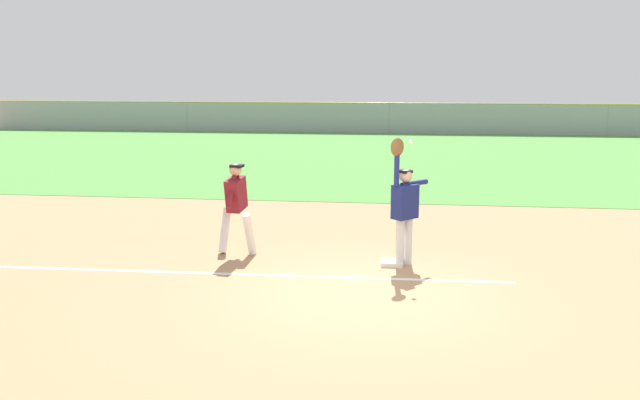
{
  "coord_description": "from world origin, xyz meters",
  "views": [
    {
      "loc": [
        0.5,
        -9.6,
        3.37
      ],
      "look_at": [
        -0.9,
        2.13,
        1.05
      ],
      "focal_mm": 36.62,
      "sensor_mm": 36.0,
      "label": 1
    }
  ],
  "objects_px": {
    "baseball": "(411,142)",
    "parked_car_black": "(594,119)",
    "runner": "(236,202)",
    "parked_car_green": "(415,117)",
    "parked_car_silver": "(338,117)",
    "fielder": "(404,203)",
    "first_base": "(392,263)",
    "parked_car_white": "(247,117)",
    "parked_car_red": "(510,118)"
  },
  "relations": [
    {
      "from": "parked_car_black",
      "to": "parked_car_white",
      "type": "bearing_deg",
      "value": -173.42
    },
    {
      "from": "first_base",
      "to": "baseball",
      "type": "relative_size",
      "value": 5.14
    },
    {
      "from": "first_base",
      "to": "parked_car_white",
      "type": "height_order",
      "value": "parked_car_white"
    },
    {
      "from": "parked_car_white",
      "to": "first_base",
      "type": "bearing_deg",
      "value": -70.92
    },
    {
      "from": "first_base",
      "to": "baseball",
      "type": "xyz_separation_m",
      "value": [
        0.27,
        -0.1,
        2.17
      ]
    },
    {
      "from": "parked_car_white",
      "to": "parked_car_silver",
      "type": "distance_m",
      "value": 5.6
    },
    {
      "from": "runner",
      "to": "parked_car_black",
      "type": "height_order",
      "value": "runner"
    },
    {
      "from": "parked_car_silver",
      "to": "parked_car_green",
      "type": "height_order",
      "value": "same"
    },
    {
      "from": "parked_car_green",
      "to": "parked_car_red",
      "type": "distance_m",
      "value": 5.58
    },
    {
      "from": "fielder",
      "to": "baseball",
      "type": "distance_m",
      "value": 1.1
    },
    {
      "from": "parked_car_white",
      "to": "parked_car_red",
      "type": "xyz_separation_m",
      "value": [
        15.83,
        0.42,
        0.0
      ]
    },
    {
      "from": "baseball",
      "to": "parked_car_red",
      "type": "bearing_deg",
      "value": 77.57
    },
    {
      "from": "fielder",
      "to": "runner",
      "type": "height_order",
      "value": "fielder"
    },
    {
      "from": "first_base",
      "to": "parked_car_black",
      "type": "bearing_deg",
      "value": 68.29
    },
    {
      "from": "fielder",
      "to": "parked_car_green",
      "type": "height_order",
      "value": "fielder"
    },
    {
      "from": "baseball",
      "to": "parked_car_silver",
      "type": "distance_m",
      "value": 29.22
    },
    {
      "from": "baseball",
      "to": "parked_car_black",
      "type": "height_order",
      "value": "baseball"
    },
    {
      "from": "fielder",
      "to": "runner",
      "type": "relative_size",
      "value": 1.33
    },
    {
      "from": "fielder",
      "to": "parked_car_silver",
      "type": "xyz_separation_m",
      "value": [
        -3.84,
        28.8,
        -0.45
      ]
    },
    {
      "from": "first_base",
      "to": "baseball",
      "type": "bearing_deg",
      "value": -21.29
    },
    {
      "from": "first_base",
      "to": "parked_car_white",
      "type": "distance_m",
      "value": 29.71
    },
    {
      "from": "runner",
      "to": "parked_car_white",
      "type": "height_order",
      "value": "runner"
    },
    {
      "from": "parked_car_silver",
      "to": "parked_car_black",
      "type": "xyz_separation_m",
      "value": [
        14.96,
        -0.4,
        0.0
      ]
    },
    {
      "from": "fielder",
      "to": "parked_car_black",
      "type": "xyz_separation_m",
      "value": [
        11.12,
        28.41,
        -0.45
      ]
    },
    {
      "from": "fielder",
      "to": "parked_car_white",
      "type": "height_order",
      "value": "fielder"
    },
    {
      "from": "parked_car_red",
      "to": "parked_car_black",
      "type": "relative_size",
      "value": 0.99
    },
    {
      "from": "fielder",
      "to": "parked_car_black",
      "type": "relative_size",
      "value": 0.5
    },
    {
      "from": "parked_car_green",
      "to": "parked_car_red",
      "type": "bearing_deg",
      "value": -8.41
    },
    {
      "from": "parked_car_white",
      "to": "runner",
      "type": "bearing_deg",
      "value": -76.24
    },
    {
      "from": "parked_car_red",
      "to": "fielder",
      "type": "bearing_deg",
      "value": -106.4
    },
    {
      "from": "parked_car_silver",
      "to": "parked_car_black",
      "type": "height_order",
      "value": "same"
    },
    {
      "from": "runner",
      "to": "parked_car_black",
      "type": "xyz_separation_m",
      "value": [
        14.21,
        28.06,
        -0.32
      ]
    },
    {
      "from": "fielder",
      "to": "parked_car_white",
      "type": "distance_m",
      "value": 29.76
    },
    {
      "from": "first_base",
      "to": "parked_car_green",
      "type": "bearing_deg",
      "value": 87.94
    },
    {
      "from": "parked_car_silver",
      "to": "parked_car_green",
      "type": "xyz_separation_m",
      "value": [
        4.7,
        0.36,
        0.0
      ]
    },
    {
      "from": "runner",
      "to": "parked_car_black",
      "type": "bearing_deg",
      "value": 71.74
    },
    {
      "from": "runner",
      "to": "parked_car_green",
      "type": "distance_m",
      "value": 29.09
    },
    {
      "from": "fielder",
      "to": "parked_car_silver",
      "type": "relative_size",
      "value": 0.52
    },
    {
      "from": "parked_car_green",
      "to": "parked_car_silver",
      "type": "bearing_deg",
      "value": -178.64
    },
    {
      "from": "fielder",
      "to": "parked_car_white",
      "type": "relative_size",
      "value": 0.51
    },
    {
      "from": "fielder",
      "to": "parked_car_green",
      "type": "bearing_deg",
      "value": -46.81
    },
    {
      "from": "baseball",
      "to": "parked_car_silver",
      "type": "height_order",
      "value": "baseball"
    },
    {
      "from": "fielder",
      "to": "parked_car_green",
      "type": "relative_size",
      "value": 0.51
    },
    {
      "from": "fielder",
      "to": "parked_car_green",
      "type": "xyz_separation_m",
      "value": [
        0.86,
        29.17,
        -0.45
      ]
    },
    {
      "from": "baseball",
      "to": "parked_car_green",
      "type": "bearing_deg",
      "value": 88.48
    },
    {
      "from": "first_base",
      "to": "parked_car_black",
      "type": "xyz_separation_m",
      "value": [
        11.31,
        28.41,
        0.63
      ]
    },
    {
      "from": "fielder",
      "to": "first_base",
      "type": "bearing_deg",
      "value": 45.84
    },
    {
      "from": "fielder",
      "to": "parked_car_red",
      "type": "height_order",
      "value": "fielder"
    },
    {
      "from": "baseball",
      "to": "parked_car_green",
      "type": "distance_m",
      "value": 29.32
    },
    {
      "from": "parked_car_silver",
      "to": "parked_car_red",
      "type": "distance_m",
      "value": 10.26
    }
  ]
}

